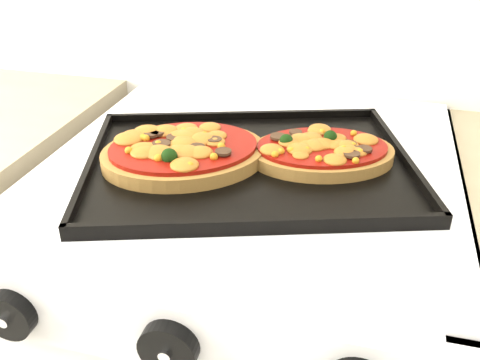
% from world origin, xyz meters
% --- Properties ---
extents(control_panel, '(0.60, 0.02, 0.09)m').
position_xyz_m(control_panel, '(0.05, 1.39, 0.85)').
color(control_panel, silver).
rests_on(control_panel, stove).
extents(knob_left, '(0.06, 0.02, 0.06)m').
position_xyz_m(knob_left, '(-0.15, 1.37, 0.85)').
color(knob_left, black).
rests_on(knob_left, control_panel).
extents(knob_center, '(0.06, 0.02, 0.06)m').
position_xyz_m(knob_center, '(0.04, 1.37, 0.85)').
color(knob_center, black).
rests_on(knob_center, control_panel).
extents(baking_tray, '(0.53, 0.45, 0.02)m').
position_xyz_m(baking_tray, '(0.05, 1.66, 0.92)').
color(baking_tray, black).
rests_on(baking_tray, stove).
extents(pizza_left, '(0.29, 0.27, 0.03)m').
position_xyz_m(pizza_left, '(-0.04, 1.64, 0.94)').
color(pizza_left, '#A37738').
rests_on(pizza_left, baking_tray).
extents(pizza_right, '(0.24, 0.19, 0.03)m').
position_xyz_m(pizza_right, '(0.15, 1.70, 0.93)').
color(pizza_right, '#A37738').
rests_on(pizza_right, baking_tray).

